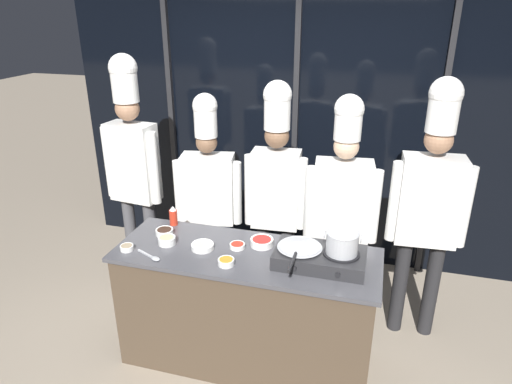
% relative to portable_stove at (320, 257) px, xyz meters
% --- Properties ---
extents(ground_plane, '(24.00, 24.00, 0.00)m').
position_rel_portable_stove_xyz_m(ground_plane, '(-0.50, -0.00, -0.95)').
color(ground_plane, gray).
extents(window_wall_back, '(4.53, 0.09, 2.70)m').
position_rel_portable_stove_xyz_m(window_wall_back, '(-0.50, 1.66, 0.40)').
color(window_wall_back, black).
rests_on(window_wall_back, ground_plane).
extents(demo_counter, '(1.80, 0.65, 0.90)m').
position_rel_portable_stove_xyz_m(demo_counter, '(-0.50, -0.00, -0.50)').
color(demo_counter, '#4C3D2D').
rests_on(demo_counter, ground_plane).
extents(portable_stove, '(0.58, 0.35, 0.11)m').
position_rel_portable_stove_xyz_m(portable_stove, '(0.00, 0.00, 0.00)').
color(portable_stove, '#28282B').
rests_on(portable_stove, demo_counter).
extents(frying_pan, '(0.29, 0.51, 0.04)m').
position_rel_portable_stove_xyz_m(frying_pan, '(-0.13, -0.00, 0.07)').
color(frying_pan, '#ADAFB5').
rests_on(frying_pan, portable_stove).
extents(stock_pot, '(0.23, 0.21, 0.15)m').
position_rel_portable_stove_xyz_m(stock_pot, '(0.13, 0.00, 0.13)').
color(stock_pot, '#B7BABF').
rests_on(stock_pot, portable_stove).
extents(squeeze_bottle_chili, '(0.06, 0.06, 0.15)m').
position_rel_portable_stove_xyz_m(squeeze_bottle_chili, '(-1.16, 0.26, 0.02)').
color(squeeze_bottle_chili, red).
rests_on(squeeze_bottle_chili, demo_counter).
extents(prep_bowl_ginger, '(0.12, 0.12, 0.06)m').
position_rel_portable_stove_xyz_m(prep_bowl_ginger, '(-1.07, -0.03, -0.02)').
color(prep_bowl_ginger, white).
rests_on(prep_bowl_ginger, demo_counter).
extents(prep_bowl_mushrooms, '(0.09, 0.09, 0.04)m').
position_rel_portable_stove_xyz_m(prep_bowl_mushrooms, '(-1.30, -0.18, -0.03)').
color(prep_bowl_mushrooms, white).
rests_on(prep_bowl_mushrooms, demo_counter).
extents(prep_bowl_carrots, '(0.11, 0.11, 0.04)m').
position_rel_portable_stove_xyz_m(prep_bowl_carrots, '(-0.58, -0.18, -0.03)').
color(prep_bowl_carrots, white).
rests_on(prep_bowl_carrots, demo_counter).
extents(prep_bowl_bell_pepper, '(0.16, 0.16, 0.05)m').
position_rel_portable_stove_xyz_m(prep_bowl_bell_pepper, '(-0.42, 0.13, -0.02)').
color(prep_bowl_bell_pepper, white).
rests_on(prep_bowl_bell_pepper, demo_counter).
extents(prep_bowl_noodles, '(0.16, 0.16, 0.04)m').
position_rel_portable_stove_xyz_m(prep_bowl_noodles, '(-0.81, -0.03, -0.03)').
color(prep_bowl_noodles, white).
rests_on(prep_bowl_noodles, demo_counter).
extents(prep_bowl_soy_glaze, '(0.13, 0.13, 0.04)m').
position_rel_portable_stove_xyz_m(prep_bowl_soy_glaze, '(-1.15, 0.09, -0.02)').
color(prep_bowl_soy_glaze, white).
rests_on(prep_bowl_soy_glaze, demo_counter).
extents(prep_bowl_chili_flakes, '(0.11, 0.11, 0.03)m').
position_rel_portable_stove_xyz_m(prep_bowl_chili_flakes, '(-0.58, 0.05, -0.03)').
color(prep_bowl_chili_flakes, white).
rests_on(prep_bowl_chili_flakes, demo_counter).
extents(serving_spoon_slotted, '(0.21, 0.12, 0.02)m').
position_rel_portable_stove_xyz_m(serving_spoon_slotted, '(-1.08, -0.23, -0.04)').
color(serving_spoon_slotted, '#B2B5BA').
rests_on(serving_spoon_slotted, demo_counter).
extents(chef_head, '(0.54, 0.26, 2.10)m').
position_rel_portable_stove_xyz_m(chef_head, '(-1.74, 0.73, 0.29)').
color(chef_head, '#4C4C51').
rests_on(chef_head, ground_plane).
extents(chef_sous, '(0.56, 0.30, 1.82)m').
position_rel_portable_stove_xyz_m(chef_sous, '(-1.05, 0.73, 0.07)').
color(chef_sous, '#2D3856').
rests_on(chef_sous, ground_plane).
extents(chef_line, '(0.49, 0.22, 1.96)m').
position_rel_portable_stove_xyz_m(chef_line, '(-0.46, 0.68, 0.21)').
color(chef_line, '#232326').
rests_on(chef_line, ground_plane).
extents(chef_pastry, '(0.56, 0.27, 1.89)m').
position_rel_portable_stove_xyz_m(chef_pastry, '(0.07, 0.63, 0.14)').
color(chef_pastry, '#2D3856').
rests_on(chef_pastry, ground_plane).
extents(chef_apprentice, '(0.57, 0.25, 2.03)m').
position_rel_portable_stove_xyz_m(chef_apprentice, '(0.68, 0.66, 0.23)').
color(chef_apprentice, '#232326').
rests_on(chef_apprentice, ground_plane).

